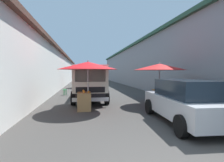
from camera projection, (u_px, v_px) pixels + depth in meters
name	position (u px, v px, depth m)	size (l,w,h in m)	color
ground	(103.00, 91.00, 15.94)	(90.00, 90.00, 0.00)	#3D3A38
building_left_whitewash	(22.00, 70.00, 16.88)	(49.80, 7.50, 3.91)	silver
building_right_concrete	(169.00, 65.00, 19.24)	(49.80, 7.50, 4.98)	gray
fruit_stall_mid_lane	(85.00, 72.00, 19.90)	(2.14, 2.14, 2.35)	#9E9EA3
fruit_stall_far_left	(160.00, 72.00, 9.21)	(2.65, 2.65, 2.23)	#9E9EA3
fruit_stall_near_right	(87.00, 70.00, 7.90)	(2.66, 2.66, 2.25)	#9E9EA3
hatchback_car	(187.00, 101.00, 5.97)	(4.00, 2.10, 1.45)	#ADAFB5
delivery_truck	(90.00, 84.00, 9.99)	(4.95, 2.04, 2.08)	black
vendor_by_crates	(98.00, 81.00, 15.93)	(0.56, 0.44, 1.67)	#665B4C
parked_scooter	(82.00, 85.00, 17.28)	(1.68, 0.51, 1.14)	black
plastic_stool	(65.00, 91.00, 13.33)	(0.30, 0.30, 0.43)	#1E8C3F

